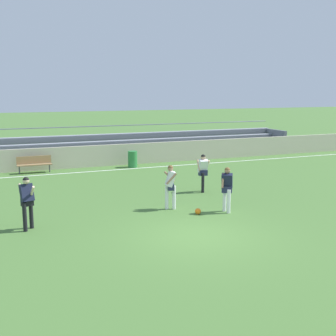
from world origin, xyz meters
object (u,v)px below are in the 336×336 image
(player_dark_challenging, at_px, (227,186))
(player_dark_wide_right, at_px, (27,198))
(bleacher_stand, at_px, (124,146))
(player_white_trailing_run, at_px, (170,183))
(trash_bin, at_px, (133,159))
(soccer_ball, at_px, (198,211))
(player_white_dropping_back, at_px, (203,170))
(bench_near_wall_gap, at_px, (34,163))

(player_dark_challenging, height_order, player_dark_wide_right, player_dark_wide_right)
(bleacher_stand, relative_size, player_white_trailing_run, 14.19)
(trash_bin, height_order, soccer_ball, trash_bin)
(bleacher_stand, height_order, player_white_dropping_back, bleacher_stand)
(soccer_ball, bearing_deg, player_white_dropping_back, 60.33)
(player_dark_challenging, bearing_deg, soccer_ball, 173.35)
(bench_near_wall_gap, height_order, player_white_dropping_back, player_white_dropping_back)
(trash_bin, height_order, player_dark_wide_right, player_dark_wide_right)
(bleacher_stand, bearing_deg, player_white_trailing_run, -99.03)
(player_white_trailing_run, bearing_deg, soccer_ball, -58.30)
(bleacher_stand, bearing_deg, player_dark_challenging, -91.07)
(bleacher_stand, bearing_deg, player_white_dropping_back, -87.74)
(player_white_dropping_back, bearing_deg, bleacher_stand, 92.26)
(bench_near_wall_gap, height_order, trash_bin, trash_bin)
(bench_near_wall_gap, bearing_deg, trash_bin, -3.61)
(bench_near_wall_gap, height_order, player_white_trailing_run, player_white_trailing_run)
(bench_near_wall_gap, relative_size, player_white_dropping_back, 1.09)
(player_white_dropping_back, bearing_deg, player_dark_challenging, -101.71)
(player_white_trailing_run, distance_m, soccer_ball, 1.50)
(trash_bin, bearing_deg, bench_near_wall_gap, 176.39)
(bench_near_wall_gap, xyz_separation_m, player_white_trailing_run, (3.93, -9.53, 0.45))
(player_dark_wide_right, bearing_deg, soccer_ball, -4.75)
(player_dark_challenging, distance_m, soccer_ball, 1.41)
(trash_bin, xyz_separation_m, player_white_trailing_run, (-1.49, -9.18, 0.52))
(player_white_dropping_back, bearing_deg, trash_bin, 97.29)
(bleacher_stand, distance_m, trash_bin, 3.39)
(bench_near_wall_gap, distance_m, player_white_dropping_back, 9.80)
(player_dark_wide_right, xyz_separation_m, soccer_ball, (5.78, -0.48, -0.92))
(player_dark_wide_right, distance_m, soccer_ball, 5.87)
(trash_bin, distance_m, player_white_dropping_back, 7.20)
(bleacher_stand, distance_m, player_white_trailing_run, 12.67)
(bench_near_wall_gap, xyz_separation_m, trash_bin, (5.42, -0.34, -0.08))
(player_dark_wide_right, relative_size, soccer_ball, 7.80)
(bleacher_stand, distance_m, player_white_dropping_back, 10.46)
(player_white_trailing_run, height_order, player_dark_wide_right, player_dark_wide_right)
(soccer_ball, bearing_deg, player_white_trailing_run, 121.70)
(player_dark_wide_right, bearing_deg, bleacher_stand, 61.38)
(player_white_trailing_run, bearing_deg, bench_near_wall_gap, 112.44)
(player_white_trailing_run, relative_size, player_dark_wide_right, 0.97)
(bleacher_stand, xyz_separation_m, player_white_trailing_run, (-1.99, -12.51, 0.14))
(player_dark_challenging, xyz_separation_m, soccer_ball, (-1.09, 0.13, -0.88))
(bench_near_wall_gap, xyz_separation_m, player_dark_challenging, (5.67, -10.69, 0.44))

